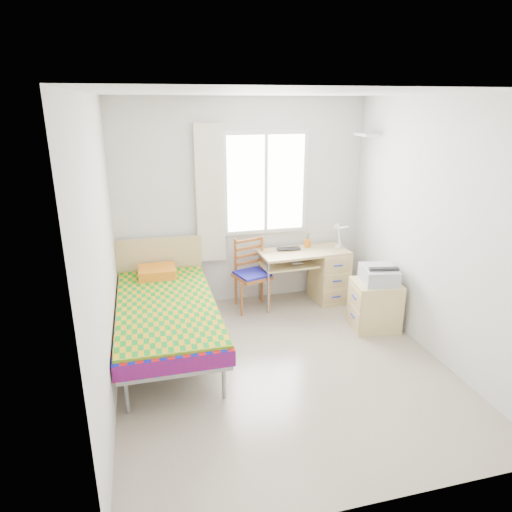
{
  "coord_description": "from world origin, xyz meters",
  "views": [
    {
      "loc": [
        -1.25,
        -3.82,
        2.53
      ],
      "look_at": [
        -0.13,
        0.55,
        1.0
      ],
      "focal_mm": 32.0,
      "sensor_mm": 36.0,
      "label": 1
    }
  ],
  "objects": [
    {
      "name": "wall_right",
      "position": [
        1.6,
        0.0,
        1.3
      ],
      "size": [
        0.0,
        3.5,
        3.5
      ],
      "primitive_type": "plane",
      "rotation": [
        1.57,
        0.0,
        -1.57
      ],
      "color": "silver",
      "rests_on": "ground"
    },
    {
      "name": "window",
      "position": [
        0.3,
        1.73,
        1.55
      ],
      "size": [
        1.1,
        0.04,
        1.3
      ],
      "color": "white",
      "rests_on": "wall_back"
    },
    {
      "name": "floating_shelf",
      "position": [
        1.49,
        1.4,
        2.15
      ],
      "size": [
        0.2,
        0.32,
        0.03
      ],
      "primitive_type": "cube",
      "color": "white",
      "rests_on": "wall_right"
    },
    {
      "name": "printer",
      "position": [
        1.32,
        0.54,
        0.66
      ],
      "size": [
        0.45,
        0.49,
        0.19
      ],
      "rotation": [
        0.0,
        0.0,
        -0.2
      ],
      "color": "#AFB2B8",
      "rests_on": "cabinet"
    },
    {
      "name": "cabinet",
      "position": [
        1.3,
        0.53,
        0.28
      ],
      "size": [
        0.58,
        0.53,
        0.57
      ],
      "rotation": [
        0.0,
        0.0,
        -0.14
      ],
      "color": "tan",
      "rests_on": "floor"
    },
    {
      "name": "task_lamp",
      "position": [
        1.16,
        1.34,
        0.95
      ],
      "size": [
        0.22,
        0.31,
        0.37
      ],
      "rotation": [
        0.0,
        0.0,
        -0.09
      ],
      "color": "white",
      "rests_on": "desk"
    },
    {
      "name": "pen_cup",
      "position": [
        0.84,
        1.57,
        0.76
      ],
      "size": [
        0.09,
        0.09,
        0.1
      ],
      "primitive_type": "cylinder",
      "rotation": [
        0.0,
        0.0,
        0.11
      ],
      "color": "#DF5B18",
      "rests_on": "desk"
    },
    {
      "name": "curtain",
      "position": [
        -0.42,
        1.68,
        1.45
      ],
      "size": [
        0.35,
        0.05,
        1.7
      ],
      "primitive_type": "cube",
      "color": "#F2EBC8",
      "rests_on": "wall_back"
    },
    {
      "name": "ceiling",
      "position": [
        0.0,
        0.0,
        2.6
      ],
      "size": [
        3.5,
        3.5,
        0.0
      ],
      "primitive_type": "plane",
      "rotation": [
        3.14,
        0.0,
        0.0
      ],
      "color": "white",
      "rests_on": "wall_back"
    },
    {
      "name": "wall_back",
      "position": [
        0.0,
        1.75,
        1.3
      ],
      "size": [
        3.2,
        0.0,
        3.2
      ],
      "primitive_type": "plane",
      "rotation": [
        1.57,
        0.0,
        0.0
      ],
      "color": "silver",
      "rests_on": "ground"
    },
    {
      "name": "floor",
      "position": [
        0.0,
        0.0,
        0.0
      ],
      "size": [
        3.5,
        3.5,
        0.0
      ],
      "primitive_type": "plane",
      "color": "#BCAD93",
      "rests_on": "ground"
    },
    {
      "name": "wall_left",
      "position": [
        -1.6,
        0.0,
        1.3
      ],
      "size": [
        0.0,
        3.5,
        3.5
      ],
      "primitive_type": "plane",
      "rotation": [
        1.57,
        0.0,
        1.57
      ],
      "color": "silver",
      "rests_on": "ground"
    },
    {
      "name": "chair",
      "position": [
        0.04,
        1.43,
        0.51
      ],
      "size": [
        0.49,
        0.49,
        0.91
      ],
      "rotation": [
        0.0,
        0.0,
        0.3
      ],
      "color": "#91501C",
      "rests_on": "floor"
    },
    {
      "name": "laptop",
      "position": [
        0.55,
        1.47,
        0.72
      ],
      "size": [
        0.33,
        0.23,
        0.02
      ],
      "primitive_type": "imported",
      "rotation": [
        0.0,
        0.0,
        -0.09
      ],
      "color": "black",
      "rests_on": "desk"
    },
    {
      "name": "bed",
      "position": [
        -1.08,
        0.68,
        0.46
      ],
      "size": [
        1.04,
        2.19,
        0.95
      ],
      "rotation": [
        0.0,
        0.0,
        0.0
      ],
      "color": "gray",
      "rests_on": "floor"
    },
    {
      "name": "book",
      "position": [
        0.53,
        1.39,
        0.59
      ],
      "size": [
        0.15,
        0.2,
        0.01
      ],
      "primitive_type": "imported",
      "rotation": [
        0.0,
        0.0,
        0.03
      ],
      "color": "gray",
      "rests_on": "desk"
    },
    {
      "name": "desk",
      "position": [
        1.03,
        1.42,
        0.39
      ],
      "size": [
        1.17,
        0.59,
        0.71
      ],
      "rotation": [
        0.0,
        0.0,
        0.06
      ],
      "color": "tan",
      "rests_on": "floor"
    }
  ]
}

